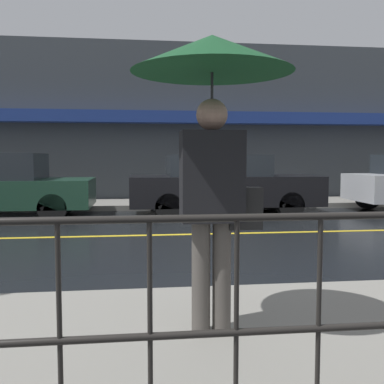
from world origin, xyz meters
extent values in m
plane|color=black|center=(0.00, 0.00, 0.00)|extent=(80.00, 80.00, 0.00)
cube|color=gray|center=(0.00, -5.02, 0.07)|extent=(28.00, 2.51, 0.14)
cube|color=gray|center=(0.00, 4.78, 0.07)|extent=(28.00, 2.01, 0.14)
cube|color=gold|center=(0.00, 0.00, 0.00)|extent=(25.20, 0.12, 0.01)
cube|color=#383D42|center=(0.00, 5.93, 2.45)|extent=(28.00, 0.30, 4.91)
cube|color=navy|center=(0.00, 5.50, 2.60)|extent=(16.80, 0.55, 0.35)
cylinder|color=black|center=(0.00, -6.03, 1.12)|extent=(12.00, 0.04, 0.04)
cylinder|color=black|center=(0.00, -6.03, 0.58)|extent=(12.00, 0.04, 0.04)
cylinder|color=black|center=(-1.00, -6.03, 0.63)|extent=(0.02, 0.02, 0.98)
cylinder|color=black|center=(-0.60, -6.03, 0.63)|extent=(0.02, 0.02, 0.98)
cylinder|color=black|center=(-0.20, -6.03, 0.63)|extent=(0.02, 0.02, 0.98)
cylinder|color=black|center=(0.20, -6.03, 0.63)|extent=(0.02, 0.02, 0.98)
cylinder|color=#4C4742|center=(-0.21, -4.91, 0.54)|extent=(0.13, 0.13, 0.80)
cylinder|color=#4C4742|center=(-0.05, -4.91, 0.54)|extent=(0.13, 0.13, 0.80)
cube|color=black|center=(-0.13, -4.91, 1.26)|extent=(0.44, 0.26, 0.64)
sphere|color=#A47E6A|center=(-0.13, -4.91, 1.69)|extent=(0.22, 0.22, 0.22)
cylinder|color=#262628|center=(-0.13, -4.91, 1.62)|extent=(0.02, 0.02, 0.72)
cone|color=#144723|center=(-0.13, -4.91, 2.11)|extent=(1.13, 1.13, 0.25)
cube|color=black|center=(0.11, -4.91, 1.04)|extent=(0.24, 0.12, 0.30)
cube|color=#193828|center=(-3.72, 2.70, 0.58)|extent=(4.07, 1.86, 0.63)
cylinder|color=black|center=(-2.46, 3.52, 0.31)|extent=(0.63, 0.22, 0.63)
cylinder|color=black|center=(-2.46, 1.88, 0.31)|extent=(0.63, 0.22, 0.63)
cube|color=black|center=(1.46, 2.70, 0.61)|extent=(4.55, 1.79, 0.70)
cube|color=#1E2328|center=(1.27, 2.70, 1.21)|extent=(2.37, 1.64, 0.50)
cylinder|color=black|center=(2.87, 3.48, 0.30)|extent=(0.61, 0.22, 0.61)
cylinder|color=black|center=(2.87, 1.91, 0.30)|extent=(0.61, 0.22, 0.61)
cylinder|color=black|center=(0.05, 3.48, 0.30)|extent=(0.61, 0.22, 0.61)
cylinder|color=black|center=(0.05, 1.91, 0.30)|extent=(0.61, 0.22, 0.61)
cylinder|color=black|center=(5.61, 3.47, 0.35)|extent=(0.69, 0.22, 0.69)
camera|label=1|loc=(-0.65, -8.02, 1.40)|focal=42.00mm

